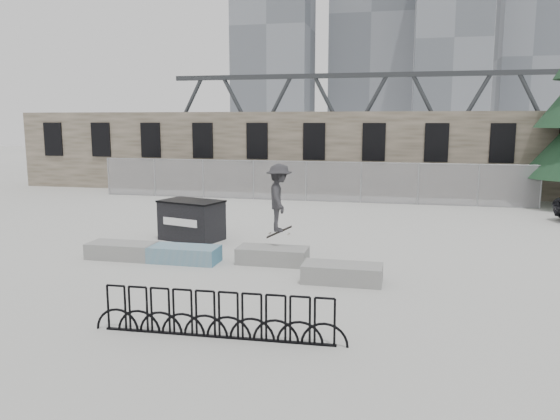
# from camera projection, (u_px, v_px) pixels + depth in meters

# --- Properties ---
(ground) EXTENTS (120.00, 120.00, 0.00)m
(ground) POSITION_uv_depth(u_px,v_px,m) (230.00, 263.00, 15.62)
(ground) COLOR #B9B9B3
(ground) RESTS_ON ground
(stone_wall) EXTENTS (36.00, 2.58, 4.50)m
(stone_wall) POSITION_uv_depth(u_px,v_px,m) (318.00, 152.00, 30.88)
(stone_wall) COLOR brown
(stone_wall) RESTS_ON ground
(chainlink_fence) EXTENTS (22.06, 0.06, 2.02)m
(chainlink_fence) POSITION_uv_depth(u_px,v_px,m) (306.00, 181.00, 27.48)
(chainlink_fence) COLOR gray
(chainlink_fence) RESTS_ON ground
(planter_far_left) EXTENTS (2.00, 0.90, 0.47)m
(planter_far_left) POSITION_uv_depth(u_px,v_px,m) (122.00, 250.00, 16.16)
(planter_far_left) COLOR gray
(planter_far_left) RESTS_ON ground
(planter_center_left) EXTENTS (2.00, 0.90, 0.47)m
(planter_center_left) POSITION_uv_depth(u_px,v_px,m) (184.00, 253.00, 15.72)
(planter_center_left) COLOR teal
(planter_center_left) RESTS_ON ground
(planter_center_right) EXTENTS (2.00, 0.90, 0.47)m
(planter_center_right) POSITION_uv_depth(u_px,v_px,m) (273.00, 255.00, 15.58)
(planter_center_right) COLOR gray
(planter_center_right) RESTS_ON ground
(planter_offset) EXTENTS (2.00, 0.90, 0.47)m
(planter_offset) POSITION_uv_depth(u_px,v_px,m) (342.00, 272.00, 13.76)
(planter_offset) COLOR gray
(planter_offset) RESTS_ON ground
(dumpster) EXTENTS (2.34, 1.79, 1.36)m
(dumpster) POSITION_uv_depth(u_px,v_px,m) (192.00, 220.00, 18.61)
(dumpster) COLOR black
(dumpster) RESTS_ON ground
(bike_rack) EXTENTS (4.94, 0.22, 0.90)m
(bike_rack) POSITION_uv_depth(u_px,v_px,m) (217.00, 315.00, 10.21)
(bike_rack) COLOR black
(bike_rack) RESTS_ON ground
(skyline_towers) EXTENTS (58.00, 28.00, 48.00)m
(skyline_towers) POSITION_uv_depth(u_px,v_px,m) (377.00, 30.00, 102.74)
(skyline_towers) COLOR slate
(skyline_towers) RESTS_ON ground
(truss_bridge) EXTENTS (70.00, 3.00, 9.80)m
(truss_bridge) POSITION_uv_depth(u_px,v_px,m) (449.00, 119.00, 65.71)
(truss_bridge) COLOR #2D3033
(truss_bridge) RESTS_ON ground
(skateboarder) EXTENTS (1.07, 1.43, 2.19)m
(skateboarder) POSITION_uv_depth(u_px,v_px,m) (279.00, 198.00, 15.80)
(skateboarder) COLOR #2C2B2E
(skateboarder) RESTS_ON ground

